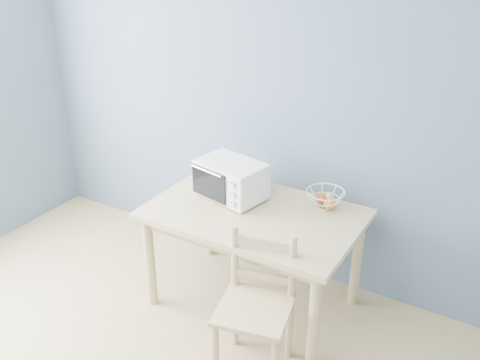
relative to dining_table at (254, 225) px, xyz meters
The scene contains 4 objects.
dining_table is the anchor object (origin of this frame).
toaster_oven 0.37m from the dining_table, 158.47° to the left, with size 0.51×0.40×0.27m.
fruit_basket 0.52m from the dining_table, 39.01° to the left, with size 0.31×0.31×0.12m.
dining_chair 0.64m from the dining_table, 59.07° to the right, with size 0.50×0.50×0.89m.
Camera 1 is at (1.85, -1.02, 2.49)m, focal length 40.00 mm.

